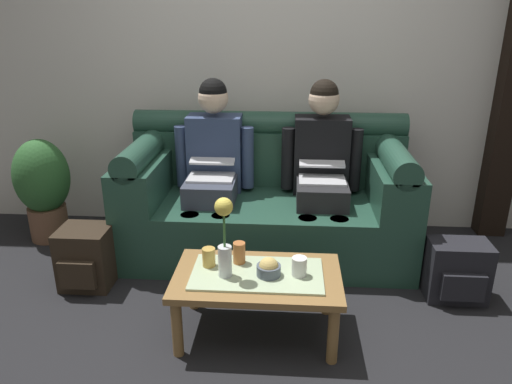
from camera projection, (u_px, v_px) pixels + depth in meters
ground_plane at (255, 351)px, 2.51m from camera, size 14.00×14.00×0.00m
back_wall_patterned at (271, 39)px, 3.58m from camera, size 6.00×0.12×2.90m
couch at (267, 201)px, 3.46m from camera, size 1.97×0.88×0.96m
person_left at (213, 162)px, 3.38m from camera, size 0.56×0.67×1.22m
person_right at (322, 164)px, 3.34m from camera, size 0.56×0.67×1.22m
coffee_table at (257, 282)px, 2.55m from camera, size 0.88×0.52×0.37m
flower_vase at (224, 235)px, 2.42m from camera, size 0.09×0.09×0.43m
snack_bowl at (269, 268)px, 2.49m from camera, size 0.13×0.13×0.10m
cup_near_left at (209, 257)px, 2.58m from camera, size 0.07×0.07×0.10m
cup_near_right at (299, 266)px, 2.49m from camera, size 0.08×0.08×0.10m
cup_far_center at (239, 253)px, 2.61m from camera, size 0.07×0.07×0.12m
backpack_left at (86, 258)px, 3.05m from camera, size 0.31×0.32×0.39m
backpack_right at (457, 271)px, 2.91m from camera, size 0.35×0.27×0.37m
potted_plant at (43, 185)px, 3.60m from camera, size 0.40×0.40×0.78m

